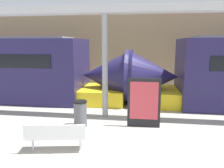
{
  "coord_description": "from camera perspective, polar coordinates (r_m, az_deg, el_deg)",
  "views": [
    {
      "loc": [
        1.42,
        -4.52,
        2.86
      ],
      "look_at": [
        0.31,
        3.32,
        1.4
      ],
      "focal_mm": 35.0,
      "sensor_mm": 36.0,
      "label": 1
    }
  ],
  "objects": [
    {
      "name": "ground_plane",
      "position": [
        5.54,
        -8.6,
        -20.8
      ],
      "size": [
        60.0,
        60.0,
        0.0
      ],
      "primitive_type": "plane",
      "color": "#A8A093"
    },
    {
      "name": "station_wall",
      "position": [
        15.08,
        2.65,
        9.07
      ],
      "size": [
        56.0,
        0.2,
        5.0
      ],
      "primitive_type": "cube",
      "color": "#9E8460",
      "rests_on": "ground_plane"
    },
    {
      "name": "bench_near",
      "position": [
        6.14,
        -14.5,
        -12.78
      ],
      "size": [
        1.66,
        0.71,
        0.8
      ],
      "rotation": [
        0.0,
        0.0,
        0.18
      ],
      "color": "silver",
      "rests_on": "ground_plane"
    },
    {
      "name": "trash_bin",
      "position": [
        7.79,
        -8.29,
        -7.61
      ],
      "size": [
        0.48,
        0.48,
        0.92
      ],
      "color": "#4C4F54",
      "rests_on": "ground_plane"
    },
    {
      "name": "poster_board",
      "position": [
        7.59,
        8.33,
        -4.86
      ],
      "size": [
        1.13,
        0.07,
        1.72
      ],
      "color": "black",
      "rests_on": "ground_plane"
    },
    {
      "name": "support_column_near",
      "position": [
        8.43,
        -1.86,
        4.46
      ],
      "size": [
        0.22,
        0.22,
        3.96
      ],
      "primitive_type": "cylinder",
      "color": "gray",
      "rests_on": "ground_plane"
    },
    {
      "name": "canopy_beam",
      "position": [
        8.48,
        -1.95,
        18.87
      ],
      "size": [
        28.0,
        0.6,
        0.28
      ],
      "primitive_type": "cube",
      "color": "#B7B7BC",
      "rests_on": "support_column_near"
    }
  ]
}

